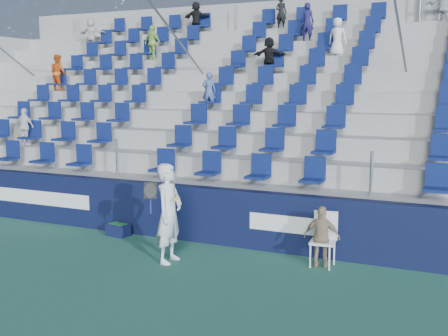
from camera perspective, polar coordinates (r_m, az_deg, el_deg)
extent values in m
plane|color=#29614C|center=(9.52, -8.40, -12.35)|extent=(70.00, 70.00, 0.00)
cube|color=#0D1333|center=(11.99, -0.16, -4.93)|extent=(24.00, 0.30, 1.20)
cube|color=white|center=(14.65, -18.48, -2.86)|extent=(3.20, 0.02, 0.34)
cube|color=white|center=(11.30, 6.43, -5.70)|extent=(1.60, 0.02, 0.34)
cube|color=#A5A5A0|center=(12.50, 0.95, -4.39)|extent=(24.00, 0.85, 1.20)
cube|color=#A5A5A0|center=(13.21, 2.45, -2.59)|extent=(24.00, 0.85, 1.70)
cube|color=#A5A5A0|center=(13.95, 3.79, -0.98)|extent=(24.00, 0.85, 2.20)
cube|color=#A5A5A0|center=(14.70, 4.99, 0.46)|extent=(24.00, 0.85, 2.70)
cube|color=#A5A5A0|center=(15.46, 6.08, 1.77)|extent=(24.00, 0.85, 3.20)
cube|color=#A5A5A0|center=(16.24, 7.06, 2.95)|extent=(24.00, 0.85, 3.70)
cube|color=#A5A5A0|center=(17.03, 7.96, 4.02)|extent=(24.00, 0.85, 4.20)
cube|color=#A5A5A0|center=(17.82, 8.77, 4.99)|extent=(24.00, 0.85, 4.70)
cube|color=#A5A5A0|center=(18.63, 9.52, 5.88)|extent=(24.00, 0.85, 5.20)
cube|color=#A5A5A0|center=(19.27, 10.10, 7.43)|extent=(24.00, 0.50, 6.20)
cube|color=#0D1A51|center=(12.32, 0.96, -0.07)|extent=(16.05, 0.50, 0.70)
cube|color=#0D1A51|center=(13.04, 2.48, 2.59)|extent=(16.05, 0.50, 0.70)
cube|color=#0D1A51|center=(13.79, 3.85, 4.97)|extent=(16.05, 0.50, 0.70)
cube|color=#0D1A51|center=(14.56, 5.08, 7.10)|extent=(16.05, 0.50, 0.70)
cube|color=#0D1A51|center=(15.37, 6.19, 9.01)|extent=(16.05, 0.50, 0.70)
cube|color=#0D1A51|center=(16.19, 7.20, 10.72)|extent=(16.05, 0.50, 0.70)
cube|color=#0D1A51|center=(17.03, 8.12, 12.27)|extent=(16.05, 0.50, 0.70)
cube|color=#0D1A51|center=(17.88, 8.97, 13.66)|extent=(16.05, 0.50, 0.70)
cube|color=#0D1A51|center=(18.75, 9.74, 14.93)|extent=(16.05, 0.50, 0.70)
cylinder|color=gray|center=(16.60, -3.83, 11.74)|extent=(0.06, 7.68, 4.55)
cylinder|color=gray|center=(14.71, 17.62, 11.83)|extent=(0.06, 7.68, 4.55)
cylinder|color=gray|center=(20.73, -20.85, 10.53)|extent=(0.06, 7.68, 4.55)
imported|color=black|center=(16.39, 4.62, 11.31)|extent=(0.98, 0.39, 1.03)
imported|color=#3B5083|center=(15.24, -1.53, 7.80)|extent=(0.43, 0.35, 1.03)
imported|color=silver|center=(21.69, -13.33, 13.14)|extent=(1.06, 0.39, 1.13)
imported|color=white|center=(16.77, -19.57, 3.98)|extent=(0.62, 0.27, 1.05)
imported|color=#9CCF53|center=(19.15, -7.27, 12.50)|extent=(0.72, 0.43, 1.15)
imported|color=black|center=(19.10, 5.83, 15.40)|extent=(0.40, 0.28, 1.05)
imported|color=silver|center=(16.73, 11.45, 12.91)|extent=(0.56, 0.40, 1.08)
imported|color=#CC5218|center=(19.26, -16.51, 9.27)|extent=(0.66, 0.57, 1.17)
imported|color=black|center=(20.34, -2.84, 15.02)|extent=(0.99, 0.32, 1.07)
imported|color=silver|center=(18.10, 21.40, 15.26)|extent=(0.96, 0.33, 1.03)
imported|color=#191746|center=(17.90, 8.45, 14.43)|extent=(0.43, 0.29, 1.17)
imported|color=silver|center=(10.74, -5.60, -4.59)|extent=(0.48, 0.71, 1.91)
cylinder|color=navy|center=(10.63, -7.47, -3.86)|extent=(0.03, 0.03, 0.28)
torus|color=black|center=(10.57, -7.50, -2.27)|extent=(0.30, 0.17, 0.28)
plane|color=#262626|center=(10.57, -7.50, -2.27)|extent=(0.30, 0.16, 0.29)
sphere|color=#AFCB2F|center=(10.38, -5.00, -3.24)|extent=(0.07, 0.07, 0.07)
sphere|color=#AFCB2F|center=(10.43, -4.83, -3.02)|extent=(0.07, 0.07, 0.07)
cube|color=white|center=(10.70, 9.98, -7.43)|extent=(0.49, 0.49, 0.04)
cube|color=white|center=(10.83, 10.31, -5.74)|extent=(0.45, 0.09, 0.55)
cylinder|color=white|center=(10.64, 8.75, -8.84)|extent=(0.03, 0.03, 0.45)
cylinder|color=white|center=(10.56, 10.65, -9.04)|extent=(0.03, 0.03, 0.45)
cylinder|color=white|center=(10.98, 9.28, -8.33)|extent=(0.03, 0.03, 0.45)
cylinder|color=white|center=(10.89, 11.12, -8.51)|extent=(0.03, 0.03, 0.45)
imported|color=#A08667|center=(10.62, 9.93, -6.91)|extent=(0.69, 0.32, 1.16)
cube|color=#10153B|center=(12.95, -10.70, -6.19)|extent=(0.55, 0.41, 0.27)
cube|color=#1E662D|center=(12.94, -10.70, -5.92)|extent=(0.44, 0.30, 0.16)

